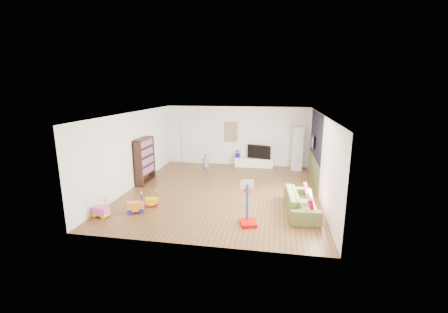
% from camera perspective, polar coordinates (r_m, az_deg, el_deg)
% --- Properties ---
extents(floor, '(6.50, 7.50, 0.00)m').
position_cam_1_polar(floor, '(10.58, -0.38, -6.56)').
color(floor, brown).
rests_on(floor, ground).
extents(ceiling, '(6.50, 7.50, 0.00)m').
position_cam_1_polar(ceiling, '(10.00, -0.40, 8.16)').
color(ceiling, white).
rests_on(ceiling, ground).
extents(wall_back, '(6.50, 0.00, 2.70)m').
position_cam_1_polar(wall_back, '(13.85, 2.39, 3.91)').
color(wall_back, white).
rests_on(wall_back, ground).
extents(wall_front, '(6.50, 0.00, 2.70)m').
position_cam_1_polar(wall_front, '(6.69, -6.17, -6.29)').
color(wall_front, silver).
rests_on(wall_front, ground).
extents(wall_left, '(0.00, 7.50, 2.70)m').
position_cam_1_polar(wall_left, '(11.24, -16.92, 1.18)').
color(wall_left, white).
rests_on(wall_left, ground).
extents(wall_right, '(0.00, 7.50, 2.70)m').
position_cam_1_polar(wall_right, '(10.16, 17.96, -0.12)').
color(wall_right, silver).
rests_on(wall_right, ground).
extents(navy_accent, '(0.01, 3.20, 1.70)m').
position_cam_1_polar(navy_accent, '(11.43, 17.14, 3.91)').
color(navy_accent, black).
rests_on(navy_accent, wall_right).
extents(olive_wainscot, '(0.01, 3.20, 1.00)m').
position_cam_1_polar(olive_wainscot, '(11.71, 16.69, -2.62)').
color(olive_wainscot, brown).
rests_on(olive_wainscot, wall_right).
extents(doorway, '(1.45, 0.06, 2.10)m').
position_cam_1_polar(doorway, '(14.23, -5.25, 2.89)').
color(doorway, white).
rests_on(doorway, ground).
extents(painting_back, '(0.62, 0.06, 0.92)m').
position_cam_1_polar(painting_back, '(13.81, 1.35, 4.73)').
color(painting_back, gold).
rests_on(painting_back, wall_back).
extents(artwork_right, '(0.04, 0.56, 0.46)m').
position_cam_1_polar(artwork_right, '(11.66, 16.60, 2.62)').
color(artwork_right, '#7F3F8C').
rests_on(artwork_right, wall_right).
extents(media_console, '(1.73, 0.45, 0.40)m').
position_cam_1_polar(media_console, '(13.73, 5.74, -1.13)').
color(media_console, white).
rests_on(media_console, ground).
extents(tall_cabinet, '(0.47, 0.47, 1.91)m').
position_cam_1_polar(tall_cabinet, '(13.37, 13.74, 1.49)').
color(tall_cabinet, silver).
rests_on(tall_cabinet, ground).
extents(bookshelf, '(0.31, 1.17, 1.71)m').
position_cam_1_polar(bookshelf, '(11.66, -14.85, -0.76)').
color(bookshelf, '#321D14').
rests_on(bookshelf, ground).
extents(sofa, '(0.94, 2.11, 0.60)m').
position_cam_1_polar(sofa, '(9.07, 14.51, -8.40)').
color(sofa, '#5C6734').
rests_on(sofa, ground).
extents(basketball_hoop, '(0.54, 0.60, 1.19)m').
position_cam_1_polar(basketball_hoop, '(7.93, 4.67, -8.91)').
color(basketball_hoop, '#D00300').
rests_on(basketball_hoop, ground).
extents(ride_on_yellow, '(0.44, 0.35, 0.51)m').
position_cam_1_polar(ride_on_yellow, '(9.45, -13.62, -7.78)').
color(ride_on_yellow, yellow).
rests_on(ride_on_yellow, ground).
extents(ride_on_orange, '(0.52, 0.43, 0.59)m').
position_cam_1_polar(ride_on_orange, '(9.11, -16.56, -8.47)').
color(ride_on_orange, orange).
rests_on(ride_on_orange, ground).
extents(ride_on_pink, '(0.46, 0.33, 0.56)m').
position_cam_1_polar(ride_on_pink, '(9.16, -22.48, -8.94)').
color(ride_on_pink, '#F749AF').
rests_on(ride_on_pink, ground).
extents(child, '(0.38, 0.30, 0.91)m').
position_cam_1_polar(child, '(12.39, -3.53, -1.43)').
color(child, slate).
rests_on(child, ground).
extents(tv, '(1.08, 0.43, 0.62)m').
position_cam_1_polar(tv, '(13.63, 6.82, 0.96)').
color(tv, black).
rests_on(tv, media_console).
extents(vase_plant, '(0.42, 0.38, 0.42)m').
position_cam_1_polar(vase_plant, '(13.71, 2.70, 0.67)').
color(vase_plant, '#0F1399').
rests_on(vase_plant, media_console).
extents(pillow_left, '(0.11, 0.39, 0.38)m').
position_cam_1_polar(pillow_left, '(8.49, 16.25, -8.78)').
color(pillow_left, red).
rests_on(pillow_left, sofa).
extents(pillow_center, '(0.18, 0.40, 0.39)m').
position_cam_1_polar(pillow_center, '(9.01, 15.97, -7.47)').
color(pillow_center, silver).
rests_on(pillow_center, sofa).
extents(pillow_right, '(0.10, 0.38, 0.38)m').
position_cam_1_polar(pillow_right, '(9.61, 15.43, -6.12)').
color(pillow_right, '#C1214B').
rests_on(pillow_right, sofa).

